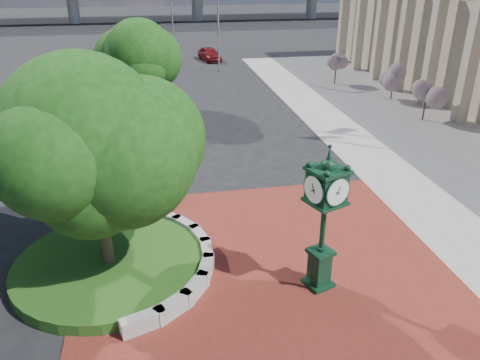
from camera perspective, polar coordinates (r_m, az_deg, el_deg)
ground at (r=16.40m, az=2.30°, el=-9.05°), size 200.00×200.00×0.00m
plaza at (r=15.59m, az=3.11°, el=-11.02°), size 12.00×12.00×0.04m
planter_wall at (r=15.95m, az=-7.34°, el=-9.18°), size 2.96×6.77×0.54m
grass_bed at (r=16.10m, az=-15.61°, el=-9.96°), size 6.10×6.10×0.40m
tree_planter at (r=14.43m, az=-17.21°, el=1.61°), size 5.20×5.20×6.33m
tree_street at (r=31.79m, az=-12.26°, el=13.77°), size 4.40×4.40×5.45m
post_clock at (r=13.82m, az=10.21°, el=-4.13°), size 1.19×1.19×4.64m
parked_car at (r=49.12m, az=-3.72°, el=15.08°), size 2.36×4.12×1.32m
street_lamp_near at (r=43.28m, az=-2.42°, el=20.21°), size 2.07×0.70×9.37m
street_lamp_far at (r=57.72m, az=-8.16°, el=20.92°), size 1.97×0.57×8.84m
shrub_near at (r=31.74m, az=21.77°, el=9.49°), size 1.20×1.20×2.20m
shrub_mid at (r=36.06m, az=18.21°, el=11.73°), size 1.20×1.20×2.20m
shrub_far at (r=39.74m, az=11.64°, el=13.60°), size 1.20×1.20×2.20m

